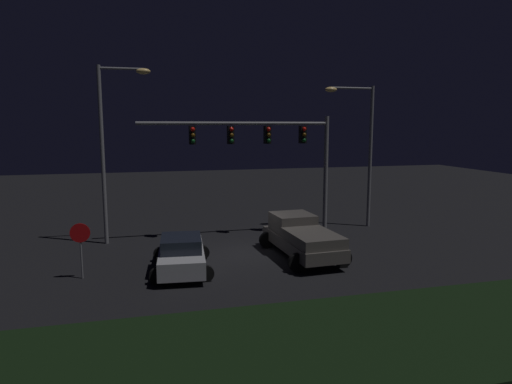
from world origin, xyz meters
name	(u,v)px	position (x,y,z in m)	size (l,w,h in m)	color
ground_plane	(245,252)	(0.00, 0.00, 0.00)	(80.00, 80.00, 0.00)	black
grass_median	(323,343)	(0.00, -9.52, 0.05)	(24.95, 5.88, 0.10)	black
pickup_truck	(301,235)	(2.35, -1.24, 1.00)	(3.05, 5.49, 1.80)	#514C47
car_sedan	(181,254)	(-3.18, -2.08, 0.74)	(2.74, 4.54, 1.51)	#B7B7BC
traffic_signal_gantry	(268,144)	(1.99, 3.01, 5.03)	(10.32, 0.56, 6.50)	slate
street_lamp_left	(112,135)	(-6.02, 3.40, 5.54)	(2.57, 0.44, 8.91)	slate
street_lamp_right	(361,139)	(7.83, 3.74, 5.22)	(3.04, 0.44, 8.24)	slate
stop_sign	(80,240)	(-7.07, -2.05, 1.56)	(0.76, 0.08, 2.23)	slate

